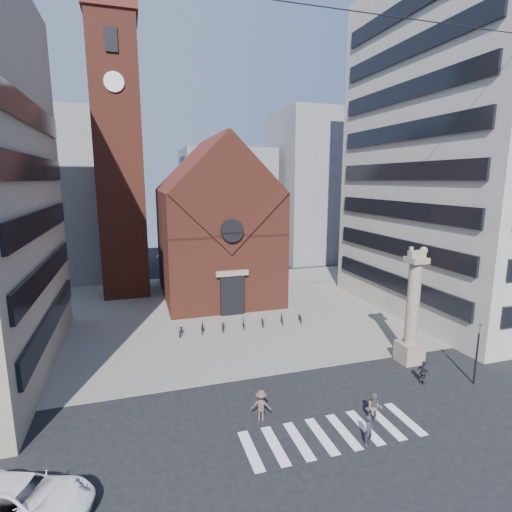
# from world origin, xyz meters

# --- Properties ---
(ground) EXTENTS (120.00, 120.00, 0.00)m
(ground) POSITION_xyz_m (0.00, 0.00, 0.00)
(ground) COLOR black
(ground) RESTS_ON ground
(piazza) EXTENTS (46.00, 30.00, 0.05)m
(piazza) POSITION_xyz_m (0.00, 19.00, 0.03)
(piazza) COLOR gray
(piazza) RESTS_ON ground
(zebra_crossing) EXTENTS (10.20, 3.20, 0.01)m
(zebra_crossing) POSITION_xyz_m (0.55, -3.00, 0.01)
(zebra_crossing) COLOR white
(zebra_crossing) RESTS_ON ground
(church) EXTENTS (12.00, 16.65, 18.00)m
(church) POSITION_xyz_m (0.00, 25.04, 7.98)
(church) COLOR maroon
(church) RESTS_ON ground
(campanile) EXTENTS (5.50, 5.50, 31.20)m
(campanile) POSITION_xyz_m (-10.00, 28.00, 15.74)
(campanile) COLOR maroon
(campanile) RESTS_ON ground
(building_right) EXTENTS (18.00, 22.00, 32.00)m
(building_right) POSITION_xyz_m (24.00, 12.00, 16.00)
(building_right) COLOR #B7B2A6
(building_right) RESTS_ON ground
(bg_block_left) EXTENTS (16.00, 14.00, 22.00)m
(bg_block_left) POSITION_xyz_m (-20.00, 40.00, 11.00)
(bg_block_left) COLOR gray
(bg_block_left) RESTS_ON ground
(bg_block_mid) EXTENTS (14.00, 12.00, 18.00)m
(bg_block_mid) POSITION_xyz_m (6.00, 45.00, 9.00)
(bg_block_mid) COLOR gray
(bg_block_mid) RESTS_ON ground
(bg_block_right) EXTENTS (16.00, 14.00, 24.00)m
(bg_block_right) POSITION_xyz_m (22.00, 42.00, 12.00)
(bg_block_right) COLOR gray
(bg_block_right) RESTS_ON ground
(lion_column) EXTENTS (1.63, 1.60, 8.68)m
(lion_column) POSITION_xyz_m (10.01, 3.00, 3.46)
(lion_column) COLOR gray
(lion_column) RESTS_ON ground
(traffic_light) EXTENTS (0.13, 0.16, 4.30)m
(traffic_light) POSITION_xyz_m (12.00, -1.00, 2.29)
(traffic_light) COLOR black
(traffic_light) RESTS_ON ground
(white_car) EXTENTS (6.04, 4.38, 1.53)m
(white_car) POSITION_xyz_m (-13.80, -4.06, 0.76)
(white_car) COLOR white
(white_car) RESTS_ON ground
(pedestrian_0) EXTENTS (0.69, 0.60, 1.60)m
(pedestrian_0) POSITION_xyz_m (1.86, -4.32, 0.80)
(pedestrian_0) COLOR #2B2938
(pedestrian_0) RESTS_ON ground
(pedestrian_1) EXTENTS (1.06, 0.97, 1.75)m
(pedestrian_1) POSITION_xyz_m (3.21, -2.77, 0.88)
(pedestrian_1) COLOR #63544F
(pedestrian_1) RESTS_ON ground
(pedestrian_2) EXTENTS (0.57, 0.99, 1.59)m
(pedestrian_2) POSITION_xyz_m (8.74, -0.03, 0.80)
(pedestrian_2) COLOR #27282F
(pedestrian_2) RESTS_ON ground
(pedestrian_3) EXTENTS (1.34, 1.09, 1.81)m
(pedestrian_3) POSITION_xyz_m (-2.71, -0.72, 0.91)
(pedestrian_3) COLOR brown
(pedestrian_3) RESTS_ON ground
(scooter_0) EXTENTS (0.97, 1.75, 0.87)m
(scooter_0) POSITION_xyz_m (-5.54, 13.02, 0.49)
(scooter_0) COLOR #232325
(scooter_0) RESTS_ON piazza
(scooter_1) EXTENTS (0.84, 1.68, 0.97)m
(scooter_1) POSITION_xyz_m (-3.68, 13.02, 0.53)
(scooter_1) COLOR #232325
(scooter_1) RESTS_ON piazza
(scooter_2) EXTENTS (0.97, 1.75, 0.87)m
(scooter_2) POSITION_xyz_m (-1.82, 13.02, 0.49)
(scooter_2) COLOR #232325
(scooter_2) RESTS_ON piazza
(scooter_3) EXTENTS (0.84, 1.68, 0.97)m
(scooter_3) POSITION_xyz_m (0.04, 13.02, 0.53)
(scooter_3) COLOR #232325
(scooter_3) RESTS_ON piazza
(scooter_4) EXTENTS (0.97, 1.75, 0.87)m
(scooter_4) POSITION_xyz_m (1.90, 13.02, 0.49)
(scooter_4) COLOR #232325
(scooter_4) RESTS_ON piazza
(scooter_5) EXTENTS (0.84, 1.68, 0.97)m
(scooter_5) POSITION_xyz_m (3.76, 13.02, 0.53)
(scooter_5) COLOR #232325
(scooter_5) RESTS_ON piazza
(scooter_6) EXTENTS (0.97, 1.75, 0.87)m
(scooter_6) POSITION_xyz_m (5.62, 13.02, 0.49)
(scooter_6) COLOR #232325
(scooter_6) RESTS_ON piazza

